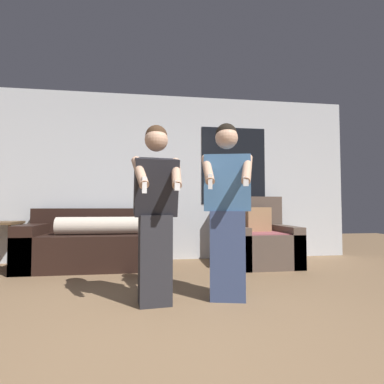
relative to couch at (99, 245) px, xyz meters
The scene contains 6 objects.
ground_plane 2.89m from the couch, 71.60° to the right, with size 14.00×14.00×0.00m, color #846647.
wall_back 1.47m from the couch, 28.13° to the left, with size 6.36×0.07×2.70m.
couch is the anchor object (origin of this frame).
armchair 2.33m from the couch, ahead, with size 0.94×0.94×1.02m.
person_left 1.97m from the couch, 66.60° to the right, with size 0.44×0.53×1.59m.
person_right 2.27m from the couch, 49.68° to the right, with size 0.50×0.52×1.66m.
Camera 1 is at (-0.20, -1.71, 0.87)m, focal length 28.00 mm.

